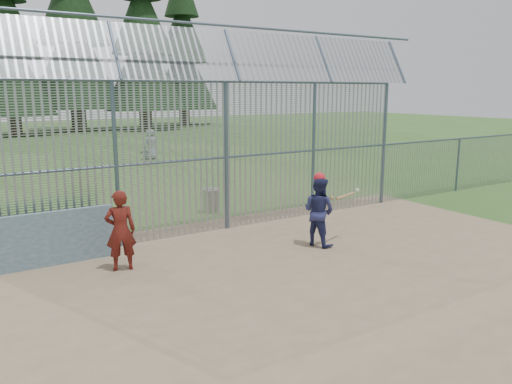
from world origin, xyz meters
TOP-DOWN VIEW (x-y plane):
  - ground at (0.00, 0.00)m, footprint 120.00×120.00m
  - dirt_infield at (0.00, -0.50)m, footprint 14.00×10.00m
  - dugout_wall at (-4.60, 2.90)m, footprint 2.50×0.12m
  - batter at (1.15, 0.95)m, footprint 0.86×0.98m
  - onlooker at (-3.48, 1.83)m, footprint 0.71×0.54m
  - bg_kid_standing at (3.29, 18.09)m, footprint 0.95×0.73m
  - bg_kid_seated at (2.27, 16.23)m, footprint 0.63×0.47m
  - batting_gear at (1.29, 0.92)m, footprint 1.25×0.46m
  - trash_can at (0.51, 5.43)m, footprint 0.56×0.56m
  - backstop_fence at (1.81, 3.43)m, footprint 20.09×0.81m
  - conifer_row at (1.93, 41.51)m, footprint 38.48×12.26m

SIDE VIEW (x-z plane):
  - ground at x=0.00m, z-range 0.00..0.00m
  - dirt_infield at x=0.00m, z-range 0.00..0.02m
  - trash_can at x=0.51m, z-range -0.03..0.79m
  - bg_kid_seated at x=2.27m, z-range 0.00..1.00m
  - dugout_wall at x=-4.60m, z-range 0.02..1.22m
  - bg_kid_standing at x=3.29m, z-range 0.00..1.72m
  - batter at x=1.15m, z-range 0.02..1.72m
  - onlooker at x=-3.48m, z-range 0.02..1.75m
  - batting_gear at x=1.29m, z-range 1.27..1.94m
  - backstop_fence at x=1.81m, z-range -0.29..5.01m
  - conifer_row at x=1.93m, z-range 0.73..20.93m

